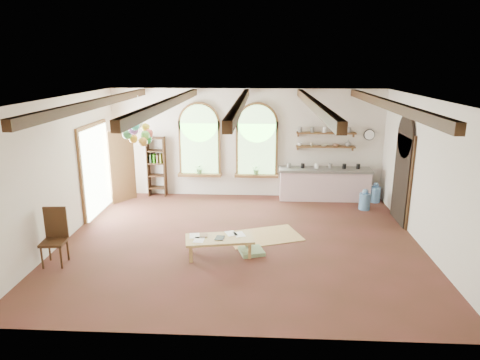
# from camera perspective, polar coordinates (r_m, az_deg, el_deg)

# --- Properties ---
(floor) EXTENTS (8.00, 8.00, 0.00)m
(floor) POSITION_cam_1_polar(r_m,az_deg,el_deg) (9.82, 0.07, -8.14)
(floor) COLOR brown
(floor) RESTS_ON ground
(ceiling_beams) EXTENTS (6.20, 6.80, 0.18)m
(ceiling_beams) POSITION_cam_1_polar(r_m,az_deg,el_deg) (9.04, 0.08, 10.17)
(ceiling_beams) COLOR #3C2313
(ceiling_beams) RESTS_ON ceiling
(window_left) EXTENTS (1.30, 0.28, 2.20)m
(window_left) POSITION_cam_1_polar(r_m,az_deg,el_deg) (12.76, -5.42, 5.02)
(window_left) COLOR brown
(window_left) RESTS_ON floor
(window_right) EXTENTS (1.30, 0.28, 2.20)m
(window_right) POSITION_cam_1_polar(r_m,az_deg,el_deg) (12.62, 2.26, 4.96)
(window_right) COLOR brown
(window_right) RESTS_ON floor
(left_doorway) EXTENTS (0.10, 1.90, 2.50)m
(left_doorway) POSITION_cam_1_polar(r_m,az_deg,el_deg) (11.98, -18.67, 1.22)
(left_doorway) COLOR brown
(left_doorway) RESTS_ON floor
(right_doorway) EXTENTS (0.10, 1.30, 2.40)m
(right_doorway) POSITION_cam_1_polar(r_m,az_deg,el_deg) (11.41, 20.73, 0.06)
(right_doorway) COLOR black
(right_doorway) RESTS_ON floor
(kitchen_counter) EXTENTS (2.68, 0.62, 0.94)m
(kitchen_counter) POSITION_cam_1_polar(r_m,az_deg,el_deg) (12.80, 11.18, -0.50)
(kitchen_counter) COLOR beige
(kitchen_counter) RESTS_ON floor
(wall_shelf_lower) EXTENTS (1.70, 0.24, 0.04)m
(wall_shelf_lower) POSITION_cam_1_polar(r_m,az_deg,el_deg) (12.73, 11.32, 4.38)
(wall_shelf_lower) COLOR brown
(wall_shelf_lower) RESTS_ON wall_back
(wall_shelf_upper) EXTENTS (1.70, 0.24, 0.04)m
(wall_shelf_upper) POSITION_cam_1_polar(r_m,az_deg,el_deg) (12.66, 11.42, 6.16)
(wall_shelf_upper) COLOR brown
(wall_shelf_upper) RESTS_ON wall_back
(wall_clock) EXTENTS (0.32, 0.04, 0.32)m
(wall_clock) POSITION_cam_1_polar(r_m,az_deg,el_deg) (12.97, 16.86, 5.80)
(wall_clock) COLOR black
(wall_clock) RESTS_ON wall_back
(bookshelf) EXTENTS (0.53, 0.32, 1.80)m
(bookshelf) POSITION_cam_1_polar(r_m,az_deg,el_deg) (13.06, -11.06, 1.76)
(bookshelf) COLOR #3C2313
(bookshelf) RESTS_ON floor
(coffee_table) EXTENTS (1.50, 0.89, 0.40)m
(coffee_table) POSITION_cam_1_polar(r_m,az_deg,el_deg) (9.01, -2.75, -7.98)
(coffee_table) COLOR tan
(coffee_table) RESTS_ON floor
(side_chair) EXTENTS (0.49, 0.49, 1.15)m
(side_chair) POSITION_cam_1_polar(r_m,az_deg,el_deg) (9.42, -23.43, -8.37)
(side_chair) COLOR #3C2313
(side_chair) RESTS_ON floor
(floor_mat) EXTENTS (1.93, 1.55, 0.02)m
(floor_mat) POSITION_cam_1_polar(r_m,az_deg,el_deg) (10.07, 3.17, -7.50)
(floor_mat) COLOR tan
(floor_mat) RESTS_ON floor
(floor_cushion) EXTENTS (0.60, 0.60, 0.08)m
(floor_cushion) POSITION_cam_1_polar(r_m,az_deg,el_deg) (9.23, 1.55, -9.47)
(floor_cushion) COLOR gray
(floor_cushion) RESTS_ON floor
(water_jug_a) EXTENTS (0.30, 0.30, 0.58)m
(water_jug_a) POSITION_cam_1_polar(r_m,az_deg,el_deg) (12.99, 17.58, -1.74)
(water_jug_a) COLOR #578ABC
(water_jug_a) RESTS_ON floor
(water_jug_b) EXTENTS (0.30, 0.30, 0.59)m
(water_jug_b) POSITION_cam_1_polar(r_m,az_deg,el_deg) (12.25, 16.29, -2.65)
(water_jug_b) COLOR #578ABC
(water_jug_b) RESTS_ON floor
(balloon_cluster) EXTENTS (0.68, 0.78, 1.14)m
(balloon_cluster) POSITION_cam_1_polar(r_m,az_deg,el_deg) (10.33, -13.22, 6.11)
(balloon_cluster) COLOR white
(balloon_cluster) RESTS_ON floor
(table_book) EXTENTS (0.17, 0.24, 0.02)m
(table_book) POSITION_cam_1_polar(r_m,az_deg,el_deg) (9.12, -5.39, -7.33)
(table_book) COLOR olive
(table_book) RESTS_ON coffee_table
(tablet) EXTENTS (0.20, 0.27, 0.01)m
(tablet) POSITION_cam_1_polar(r_m,az_deg,el_deg) (8.97, -2.72, -7.71)
(tablet) COLOR black
(tablet) RESTS_ON coffee_table
(potted_plant_left) EXTENTS (0.27, 0.23, 0.30)m
(potted_plant_left) POSITION_cam_1_polar(r_m,az_deg,el_deg) (12.82, -5.40, 1.49)
(potted_plant_left) COLOR #598C4C
(potted_plant_left) RESTS_ON window_left
(potted_plant_right) EXTENTS (0.27, 0.23, 0.30)m
(potted_plant_right) POSITION_cam_1_polar(r_m,az_deg,el_deg) (12.69, 2.22, 1.40)
(potted_plant_right) COLOR #598C4C
(potted_plant_right) RESTS_ON window_right
(shelf_cup_a) EXTENTS (0.12, 0.10, 0.10)m
(shelf_cup_a) POSITION_cam_1_polar(r_m,az_deg,el_deg) (12.63, 7.96, 4.76)
(shelf_cup_a) COLOR white
(shelf_cup_a) RESTS_ON wall_shelf_lower
(shelf_cup_b) EXTENTS (0.10, 0.10, 0.09)m
(shelf_cup_b) POSITION_cam_1_polar(r_m,az_deg,el_deg) (12.66, 9.54, 4.72)
(shelf_cup_b) COLOR beige
(shelf_cup_b) RESTS_ON wall_shelf_lower
(shelf_bowl_a) EXTENTS (0.22, 0.22, 0.05)m
(shelf_bowl_a) POSITION_cam_1_polar(r_m,az_deg,el_deg) (12.71, 11.11, 4.59)
(shelf_bowl_a) COLOR beige
(shelf_bowl_a) RESTS_ON wall_shelf_lower
(shelf_bowl_b) EXTENTS (0.20, 0.20, 0.06)m
(shelf_bowl_b) POSITION_cam_1_polar(r_m,az_deg,el_deg) (12.76, 12.67, 4.57)
(shelf_bowl_b) COLOR #8C664C
(shelf_bowl_b) RESTS_ON wall_shelf_lower
(shelf_vase) EXTENTS (0.18, 0.18, 0.19)m
(shelf_vase) POSITION_cam_1_polar(r_m,az_deg,el_deg) (12.81, 14.23, 4.81)
(shelf_vase) COLOR slate
(shelf_vase) RESTS_ON wall_shelf_lower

